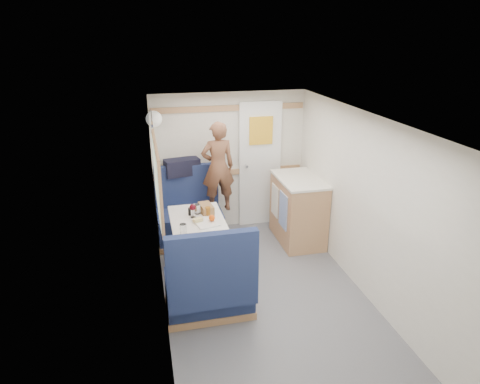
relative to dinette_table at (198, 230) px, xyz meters
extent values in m
plane|color=#515156|center=(0.65, -1.00, -0.57)|extent=(4.50, 4.50, 0.00)
plane|color=silver|center=(0.65, -1.00, 1.43)|extent=(4.50, 4.50, 0.00)
cube|color=silver|center=(0.65, 1.25, 0.43)|extent=(2.20, 0.02, 2.00)
cube|color=silver|center=(-0.45, -1.00, 0.43)|extent=(0.02, 4.50, 2.00)
cube|color=silver|center=(1.75, -1.00, 0.43)|extent=(0.02, 4.50, 2.00)
cube|color=#AB764D|center=(0.65, 1.23, 0.28)|extent=(2.15, 0.02, 0.08)
cube|color=#AB764D|center=(0.65, 1.23, 1.21)|extent=(2.15, 0.02, 0.08)
cube|color=#A8B499|center=(-0.43, 0.00, 0.68)|extent=(0.04, 1.30, 0.72)
cube|color=white|center=(1.10, 1.22, 0.36)|extent=(0.62, 0.04, 1.86)
cube|color=yellow|center=(1.10, 1.19, 0.88)|extent=(0.34, 0.03, 0.40)
cylinder|color=silver|center=(0.88, 1.17, 0.38)|extent=(0.04, 0.10, 0.04)
cube|color=white|center=(0.00, 0.00, 0.13)|extent=(0.62, 0.92, 0.04)
cylinder|color=silver|center=(0.00, 0.00, -0.22)|extent=(0.08, 0.08, 0.66)
cylinder|color=silver|center=(0.00, 0.00, -0.55)|extent=(0.36, 0.36, 0.03)
cube|color=#17294B|center=(0.00, 0.80, -0.34)|extent=(0.88, 0.50, 0.45)
cube|color=#17294B|center=(0.00, 1.08, 0.08)|extent=(0.88, 0.10, 0.80)
cube|color=#AB764D|center=(0.00, 0.80, -0.53)|extent=(0.90, 0.52, 0.08)
cube|color=#17294B|center=(0.00, -0.80, -0.34)|extent=(0.88, 0.50, 0.45)
cube|color=#17294B|center=(0.00, -1.08, 0.08)|extent=(0.88, 0.10, 0.80)
cube|color=#AB764D|center=(0.00, -0.80, -0.53)|extent=(0.90, 0.52, 0.08)
cube|color=#AB764D|center=(0.00, 1.12, 0.31)|extent=(0.90, 0.14, 0.04)
sphere|color=white|center=(-0.39, 0.85, 1.18)|extent=(0.20, 0.20, 0.20)
cube|color=#AB764D|center=(1.47, 0.55, -0.12)|extent=(0.54, 0.90, 0.90)
cube|color=silver|center=(1.47, 0.55, 0.34)|extent=(0.56, 0.92, 0.03)
cube|color=#5972B2|center=(1.19, 0.37, -0.02)|extent=(0.01, 0.30, 0.48)
cube|color=silver|center=(1.19, 0.73, -0.02)|extent=(0.01, 0.28, 0.44)
imported|color=brown|center=(0.41, 0.83, 0.50)|extent=(0.47, 0.32, 1.24)
cube|color=black|center=(-0.05, 1.12, 0.45)|extent=(0.51, 0.31, 0.23)
cube|color=white|center=(0.08, -0.14, 0.16)|extent=(0.30, 0.35, 0.02)
sphere|color=orange|center=(0.15, -0.14, 0.21)|extent=(0.07, 0.07, 0.07)
cube|color=#DDC37F|center=(-0.01, -0.12, 0.19)|extent=(0.12, 0.10, 0.04)
cylinder|color=white|center=(-0.04, 0.05, 0.16)|extent=(0.06, 0.06, 0.01)
cylinder|color=white|center=(-0.04, 0.05, 0.21)|extent=(0.01, 0.01, 0.10)
sphere|color=#460711|center=(-0.04, 0.05, 0.28)|extent=(0.08, 0.08, 0.08)
cylinder|color=white|center=(-0.20, -0.38, 0.21)|extent=(0.07, 0.07, 0.12)
cylinder|color=white|center=(0.03, 0.14, 0.21)|extent=(0.07, 0.07, 0.12)
cylinder|color=brown|center=(0.13, 0.05, 0.21)|extent=(0.07, 0.07, 0.11)
cylinder|color=black|center=(-0.07, 0.12, 0.20)|extent=(0.03, 0.03, 0.09)
cube|color=olive|center=(0.13, 0.15, 0.21)|extent=(0.17, 0.27, 0.10)
camera|label=1|loc=(-0.54, -4.56, 2.23)|focal=32.00mm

